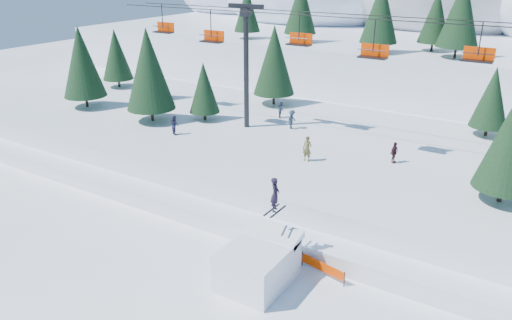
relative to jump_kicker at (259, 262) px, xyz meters
The scene contains 10 objects.
ground 3.20m from the jump_kicker, 130.92° to the right, with size 160.00×160.00×0.00m, color white.
mid_shelf 15.88m from the jump_kicker, 97.03° to the left, with size 70.00×22.00×2.50m, color white.
berm 6.11m from the jump_kicker, 108.63° to the left, with size 70.00×6.00×1.10m, color white.
mountain_ridge 71.98m from the jump_kicker, 95.64° to the left, with size 119.00×60.00×26.46m.
jump_kicker is the anchor object (origin of this frame).
chairlift 17.79m from the jump_kicker, 93.29° to the left, with size 46.00×3.21×10.28m.
conifer_stand 17.70m from the jump_kicker, 85.59° to the left, with size 61.90×15.90×9.41m.
distant_skiers 16.36m from the jump_kicker, 107.94° to the left, with size 26.73×9.84×1.86m.
banner_near 3.57m from the jump_kicker, 40.67° to the left, with size 2.80×0.61×0.90m.
banner_far 6.87m from the jump_kicker, 33.90° to the left, with size 2.81×0.57×0.90m.
Camera 1 is at (13.63, -16.80, 15.91)m, focal length 35.00 mm.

